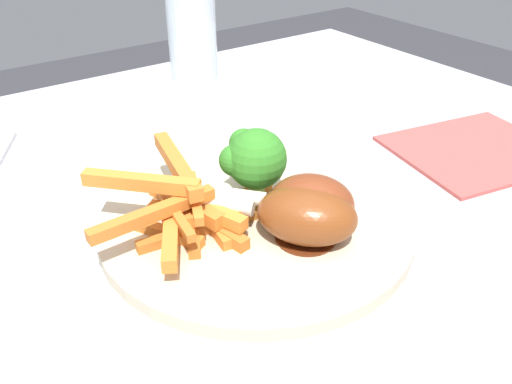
{
  "coord_description": "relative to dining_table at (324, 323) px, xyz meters",
  "views": [
    {
      "loc": [
        -0.25,
        0.26,
        1.01
      ],
      "look_at": [
        0.04,
        0.05,
        0.78
      ],
      "focal_mm": 36.36,
      "sensor_mm": 36.0,
      "label": 1
    }
  ],
  "objects": [
    {
      "name": "carrot_fries_pile",
      "position": [
        0.06,
        0.11,
        0.14
      ],
      "size": [
        0.14,
        0.17,
        0.05
      ],
      "color": "orange",
      "rests_on": "dinner_plate"
    },
    {
      "name": "chicken_drumstick_near",
      "position": [
        -0.01,
        0.04,
        0.15
      ],
      "size": [
        0.12,
        0.11,
        0.04
      ],
      "color": "#54220E",
      "rests_on": "dinner_plate"
    },
    {
      "name": "broccoli_floret_front",
      "position": [
        0.07,
        0.04,
        0.16
      ],
      "size": [
        0.06,
        0.06,
        0.06
      ],
      "color": "#88AF53",
      "rests_on": "dinner_plate"
    },
    {
      "name": "dinner_plate",
      "position": [
        0.04,
        0.05,
        0.12
      ],
      "size": [
        0.27,
        0.27,
        0.01
      ],
      "primitive_type": "cylinder",
      "color": "beige",
      "rests_on": "dining_table"
    },
    {
      "name": "dining_table",
      "position": [
        0.0,
        0.0,
        0.0
      ],
      "size": [
        0.96,
        0.86,
        0.75
      ],
      "color": "#B7B7BC",
      "rests_on": "ground_plane"
    },
    {
      "name": "water_glass",
      "position": [
        0.39,
        -0.09,
        0.18
      ],
      "size": [
        0.07,
        0.07,
        0.13
      ],
      "primitive_type": "cylinder",
      "color": "silver",
      "rests_on": "dining_table"
    },
    {
      "name": "chicken_drumstick_far",
      "position": [
        0.0,
        0.03,
        0.15
      ],
      "size": [
        0.11,
        0.1,
        0.05
      ],
      "color": "#562010",
      "rests_on": "dinner_plate"
    },
    {
      "name": "napkin",
      "position": [
        0.01,
        -0.22,
        0.12
      ],
      "size": [
        0.17,
        0.19,
        0.0
      ],
      "primitive_type": "cube",
      "rotation": [
        0.0,
        0.0,
        1.37
      ],
      "color": "#B74C47",
      "rests_on": "dining_table"
    }
  ]
}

